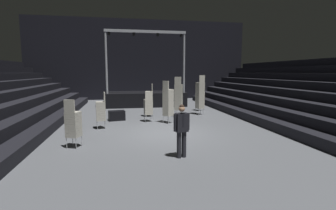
{
  "coord_description": "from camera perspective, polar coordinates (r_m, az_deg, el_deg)",
  "views": [
    {
      "loc": [
        -1.88,
        -10.96,
        2.76
      ],
      "look_at": [
        -0.01,
        -0.79,
        1.4
      ],
      "focal_mm": 26.82,
      "sensor_mm": 36.0,
      "label": 1
    }
  ],
  "objects": [
    {
      "name": "chair_stack_front_right",
      "position": [
        18.11,
        7.18,
        1.41
      ],
      "size": [
        0.61,
        0.61,
        1.71
      ],
      "rotation": [
        0.0,
        0.0,
        2.15
      ],
      "color": "#B2B5BA",
      "rests_on": "ground_plane"
    },
    {
      "name": "chair_stack_mid_right",
      "position": [
        9.79,
        -20.75,
        -3.94
      ],
      "size": [
        0.57,
        0.57,
        1.79
      ],
      "rotation": [
        0.0,
        0.0,
        5.89
      ],
      "color": "#B2B5BA",
      "rests_on": "ground_plane"
    },
    {
      "name": "chair_stack_rear_right",
      "position": [
        15.61,
        -4.29,
        1.09
      ],
      "size": [
        0.48,
        0.48,
        2.05
      ],
      "rotation": [
        0.0,
        0.0,
        1.48
      ],
      "color": "#B2B5BA",
      "rests_on": "ground_plane"
    },
    {
      "name": "chair_stack_rear_centre",
      "position": [
        16.44,
        7.31,
        2.26
      ],
      "size": [
        0.55,
        0.55,
        2.56
      ],
      "rotation": [
        0.0,
        0.0,
        0.29
      ],
      "color": "#B2B5BA",
      "rests_on": "ground_plane"
    },
    {
      "name": "stage_riser",
      "position": [
        20.83,
        -5.19,
        1.68
      ],
      "size": [
        6.48,
        2.85,
        5.9
      ],
      "color": "black",
      "rests_on": "ground_plane"
    },
    {
      "name": "bleacher_bank_right",
      "position": [
        15.54,
        29.12,
        3.01
      ],
      "size": [
        6.0,
        24.0,
        3.6
      ],
      "rotation": [
        0.0,
        0.0,
        -1.57
      ],
      "color": "black",
      "rests_on": "ground_plane"
    },
    {
      "name": "chair_stack_rear_left",
      "position": [
        12.67,
        -15.0,
        -1.2
      ],
      "size": [
        0.49,
        0.49,
        1.79
      ],
      "rotation": [
        0.0,
        0.0,
        1.69
      ],
      "color": "#B2B5BA",
      "rests_on": "ground_plane"
    },
    {
      "name": "man_with_tie",
      "position": [
        8.08,
        3.14,
        -5.19
      ],
      "size": [
        0.57,
        0.32,
        1.74
      ],
      "rotation": [
        0.0,
        0.0,
        3.39
      ],
      "color": "black",
      "rests_on": "ground_plane"
    },
    {
      "name": "chair_stack_mid_centre",
      "position": [
        15.61,
        2.41,
        1.89
      ],
      "size": [
        0.59,
        0.59,
        2.48
      ],
      "rotation": [
        0.0,
        0.0,
        5.82
      ],
      "color": "#B2B5BA",
      "rests_on": "ground_plane"
    },
    {
      "name": "chair_stack_front_left",
      "position": [
        13.57,
        0.02,
        0.69
      ],
      "size": [
        0.62,
        0.62,
        2.31
      ],
      "rotation": [
        0.0,
        0.0,
        5.36
      ],
      "color": "#B2B5BA",
      "rests_on": "ground_plane"
    },
    {
      "name": "chair_stack_mid_left",
      "position": [
        14.04,
        -4.5,
        -0.31
      ],
      "size": [
        0.48,
        0.48,
        1.71
      ],
      "rotation": [
        0.0,
        0.0,
        0.1
      ],
      "color": "#B2B5BA",
      "rests_on": "ground_plane"
    },
    {
      "name": "arena_end_wall",
      "position": [
        26.06,
        -6.37,
        10.17
      ],
      "size": [
        22.0,
        0.3,
        8.0
      ],
      "primitive_type": "cube",
      "color": "black",
      "rests_on": "ground_plane"
    },
    {
      "name": "equipment_road_case",
      "position": [
        14.75,
        -11.57,
        -2.36
      ],
      "size": [
        1.0,
        0.76,
        0.55
      ],
      "primitive_type": "cube",
      "rotation": [
        0.0,
        0.0,
        0.19
      ],
      "color": "black",
      "rests_on": "ground_plane"
    },
    {
      "name": "ground_plane",
      "position": [
        11.47,
        -0.68,
        -6.69
      ],
      "size": [
        22.0,
        30.0,
        0.1
      ],
      "primitive_type": "cube",
      "color": "#515459"
    }
  ]
}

